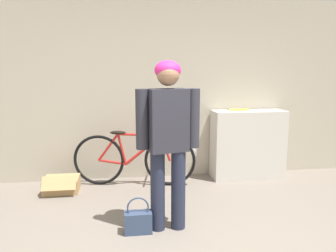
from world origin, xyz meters
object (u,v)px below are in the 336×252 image
(person, at_px, (168,132))
(handbag, at_px, (138,221))
(banana, at_px, (238,109))
(cardboard_box, at_px, (62,185))
(bicycle, at_px, (134,159))

(person, distance_m, handbag, 0.93)
(banana, bearing_deg, cardboard_box, -173.93)
(cardboard_box, bearing_deg, person, -43.83)
(person, relative_size, cardboard_box, 3.78)
(banana, relative_size, cardboard_box, 0.76)
(banana, bearing_deg, handbag, -135.68)
(handbag, bearing_deg, bicycle, 89.23)
(person, relative_size, banana, 4.96)
(person, height_order, cardboard_box, person)
(bicycle, height_order, banana, banana)
(bicycle, xyz_separation_m, banana, (1.53, 0.15, 0.64))
(person, distance_m, banana, 1.92)
(person, xyz_separation_m, bicycle, (-0.29, 1.31, -0.62))
(bicycle, xyz_separation_m, handbag, (-0.02, -1.36, -0.26))
(person, relative_size, bicycle, 1.00)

